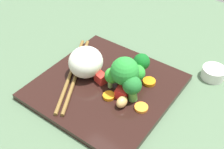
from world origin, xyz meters
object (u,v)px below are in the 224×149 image
(square_plate, at_px, (106,87))
(chopstick_pair, at_px, (74,73))
(rice_mound, at_px, (87,61))
(broccoli_floret_3, at_px, (112,76))
(carrot_slice_1, at_px, (149,82))
(sauce_cup, at_px, (213,73))

(square_plate, bearing_deg, chopstick_pair, -76.74)
(rice_mound, relative_size, broccoli_floret_3, 1.67)
(square_plate, distance_m, broccoli_floret_3, 0.04)
(rice_mound, distance_m, broccoli_floret_3, 0.07)
(carrot_slice_1, bearing_deg, square_plate, -48.75)
(broccoli_floret_3, height_order, chopstick_pair, broccoli_floret_3)
(chopstick_pair, height_order, sauce_cup, sauce_cup)
(square_plate, xyz_separation_m, sauce_cup, (-0.18, 0.16, 0.01))
(chopstick_pair, bearing_deg, rice_mound, 105.51)
(broccoli_floret_3, bearing_deg, square_plate, -66.85)
(chopstick_pair, distance_m, sauce_cup, 0.31)
(square_plate, distance_m, sauce_cup, 0.24)
(square_plate, relative_size, carrot_slice_1, 9.94)
(square_plate, xyz_separation_m, broccoli_floret_3, (-0.01, 0.01, 0.03))
(carrot_slice_1, xyz_separation_m, chopstick_pair, (0.08, -0.15, -0.00))
(carrot_slice_1, bearing_deg, broccoli_floret_3, -45.54)
(rice_mound, bearing_deg, square_plate, 85.21)
(broccoli_floret_3, relative_size, chopstick_pair, 0.21)
(rice_mound, xyz_separation_m, sauce_cup, (-0.17, 0.22, -0.03))
(rice_mound, distance_m, chopstick_pair, 0.04)
(chopstick_pair, bearing_deg, square_plate, 72.15)
(broccoli_floret_3, relative_size, sauce_cup, 0.88)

